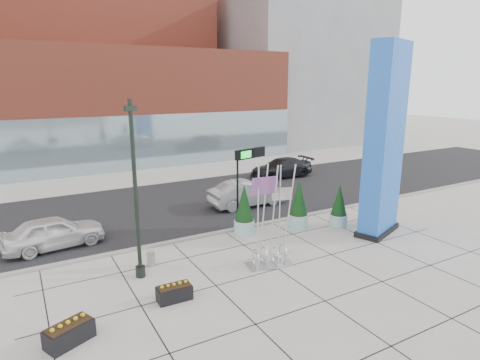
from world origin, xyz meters
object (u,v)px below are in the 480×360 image
blue_pylon (384,145)px  concrete_bollard (151,258)px  car_white_west (54,233)px  car_silver_mid (248,193)px  public_art_sculpture (270,240)px  lamp_post (137,208)px  overhead_street_sign (250,161)px

blue_pylon → concrete_bollard: bearing=150.0°
car_white_west → concrete_bollard: bearing=-147.7°
blue_pylon → car_silver_mid: (-3.65, 7.51, -3.90)m
car_silver_mid → public_art_sculpture: bearing=156.6°
lamp_post → car_white_west: lamp_post is taller
blue_pylon → lamp_post: 12.67m
lamp_post → concrete_bollard: (0.68, 0.76, -2.62)m
blue_pylon → lamp_post: blue_pylon is taller
blue_pylon → overhead_street_sign: bearing=126.1°
car_white_west → car_silver_mid: car_silver_mid is taller
car_silver_mid → blue_pylon: bearing=-153.4°
lamp_post → overhead_street_sign: bearing=20.7°
public_art_sculpture → car_white_west: bearing=151.9°
concrete_bollard → car_white_west: car_white_west is taller
car_white_west → blue_pylon: bearing=-119.2°
public_art_sculpture → car_silver_mid: size_ratio=0.89×
overhead_street_sign → car_silver_mid: size_ratio=0.87×
overhead_street_sign → car_silver_mid: (2.07, 3.73, -2.96)m
overhead_street_sign → car_silver_mid: 5.19m
blue_pylon → overhead_street_sign: size_ratio=2.22×
public_art_sculpture → overhead_street_sign: size_ratio=1.03×
blue_pylon → public_art_sculpture: blue_pylon is taller
overhead_street_sign → car_silver_mid: bearing=47.1°
concrete_bollard → blue_pylon: bearing=-9.6°
public_art_sculpture → concrete_bollard: (-4.59, 2.49, -0.85)m
lamp_post → car_silver_mid: 11.05m
concrete_bollard → overhead_street_sign: size_ratio=0.16×
concrete_bollard → car_silver_mid: (8.16, 5.52, 0.49)m
lamp_post → car_white_west: bearing=119.1°
car_white_west → car_silver_mid: bearing=-90.6°
lamp_post → car_silver_mid: lamp_post is taller
blue_pylon → concrete_bollard: blue_pylon is taller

